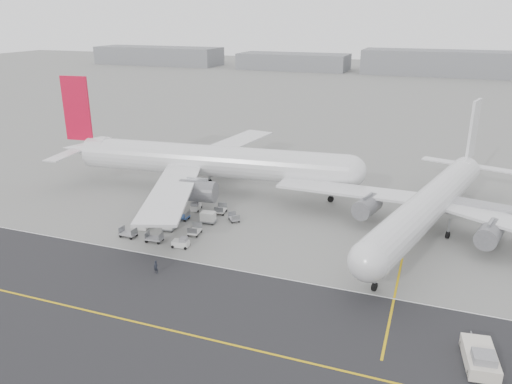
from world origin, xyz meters
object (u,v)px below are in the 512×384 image
(airliner_a, at_px, (204,161))
(ground_crew_a, at_px, (156,267))
(pushback_tug, at_px, (480,358))
(airliner_b, at_px, (431,203))
(jet_bridge, at_px, (485,213))

(airliner_a, distance_m, ground_crew_a, 35.15)
(pushback_tug, distance_m, ground_crew_a, 41.82)
(pushback_tug, bearing_deg, ground_crew_a, 165.27)
(airliner_b, xyz_separation_m, ground_crew_a, (-34.94, -26.99, -4.51))
(pushback_tug, distance_m, jet_bridge, 35.13)
(airliner_a, height_order, pushback_tug, airliner_a)
(jet_bridge, relative_size, ground_crew_a, 7.98)
(jet_bridge, bearing_deg, pushback_tug, -82.03)
(airliner_b, relative_size, ground_crew_a, 28.14)
(jet_bridge, bearing_deg, airliner_b, -152.11)
(jet_bridge, height_order, ground_crew_a, jet_bridge)
(pushback_tug, bearing_deg, airliner_a, 134.81)
(pushback_tug, relative_size, ground_crew_a, 4.38)
(airliner_a, bearing_deg, jet_bridge, -100.08)
(airliner_b, xyz_separation_m, jet_bridge, (8.49, 2.55, -1.50))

